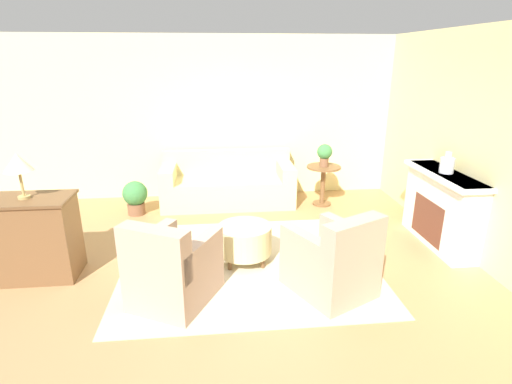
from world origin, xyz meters
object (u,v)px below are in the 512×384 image
at_px(side_table, 323,178).
at_px(potted_plant_on_side_table, 325,153).
at_px(vase_mantel_near, 447,165).
at_px(table_lamp, 18,164).
at_px(ottoman_table, 245,239).
at_px(couch, 228,185).
at_px(dresser, 32,237).
at_px(potted_plant_floor, 135,196).
at_px(armchair_left, 172,271).
at_px(armchair_right, 333,262).

bearing_deg(side_table, potted_plant_on_side_table, 45.00).
xyz_separation_m(vase_mantel_near, table_lamp, (-5.06, -0.34, 0.24)).
bearing_deg(potted_plant_on_side_table, ottoman_table, -128.01).
xyz_separation_m(ottoman_table, table_lamp, (-2.42, -0.10, 1.05)).
bearing_deg(couch, ottoman_table, -86.48).
height_order(dresser, vase_mantel_near, vase_mantel_near).
xyz_separation_m(dresser, potted_plant_floor, (0.79, 1.87, -0.19)).
xyz_separation_m(armchair_left, ottoman_table, (0.80, 0.79, -0.06)).
distance_m(armchair_right, vase_mantel_near, 2.17).
distance_m(armchair_right, table_lamp, 3.52).
relative_size(dresser, potted_plant_floor, 1.76).
distance_m(potted_plant_on_side_table, table_lamp, 4.41).
bearing_deg(potted_plant_floor, potted_plant_on_side_table, 2.38).
xyz_separation_m(armchair_left, table_lamp, (-1.62, 0.69, 0.99)).
bearing_deg(potted_plant_floor, vase_mantel_near, -19.70).
bearing_deg(potted_plant_on_side_table, table_lamp, -152.95).
distance_m(armchair_left, ottoman_table, 1.13).
height_order(couch, potted_plant_on_side_table, potted_plant_on_side_table).
bearing_deg(armchair_right, table_lamp, 168.20).
bearing_deg(armchair_left, dresser, 156.92).
xyz_separation_m(ottoman_table, vase_mantel_near, (2.64, 0.24, 0.81)).
height_order(ottoman_table, side_table, side_table).
distance_m(couch, vase_mantel_near, 3.45).
distance_m(armchair_left, table_lamp, 2.02).
relative_size(vase_mantel_near, potted_plant_floor, 0.50).
bearing_deg(vase_mantel_near, potted_plant_floor, 160.30).
relative_size(armchair_left, potted_plant_floor, 1.94).
xyz_separation_m(armchair_right, table_lamp, (-3.30, 0.69, 0.99)).
xyz_separation_m(armchair_right, potted_plant_on_side_table, (0.61, 2.69, 0.54)).
height_order(ottoman_table, vase_mantel_near, vase_mantel_near).
relative_size(side_table, potted_plant_on_side_table, 1.81).
relative_size(dresser, vase_mantel_near, 3.55).
distance_m(couch, ottoman_table, 2.15).
bearing_deg(ottoman_table, armchair_left, -135.64).
height_order(couch, ottoman_table, couch).
bearing_deg(couch, side_table, -8.63).
bearing_deg(couch, armchair_right, -70.97).
distance_m(ottoman_table, potted_plant_on_side_table, 2.49).
relative_size(side_table, vase_mantel_near, 2.49).
relative_size(ottoman_table, side_table, 0.96).
distance_m(ottoman_table, side_table, 2.42).
height_order(armchair_left, ottoman_table, armchair_left).
distance_m(armchair_left, armchair_right, 1.68).
bearing_deg(potted_plant_floor, armchair_left, -72.03).
xyz_separation_m(potted_plant_on_side_table, table_lamp, (-3.91, -2.00, 0.45)).
distance_m(armchair_right, potted_plant_on_side_table, 2.81).
relative_size(armchair_right, table_lamp, 2.13).
xyz_separation_m(side_table, vase_mantel_near, (1.15, -1.66, 0.65)).
bearing_deg(armchair_right, armchair_left, 180.00).
bearing_deg(potted_plant_on_side_table, couch, 171.37).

